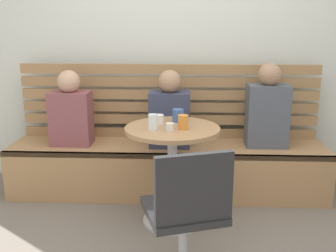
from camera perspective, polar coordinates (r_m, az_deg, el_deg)
name	(u,v)px	position (r m, az deg, el deg)	size (l,w,h in m)	color
back_wall	(170,24)	(3.70, 0.24, 14.48)	(5.20, 0.10, 2.90)	silver
booth_bench	(167,169)	(3.49, -0.10, -6.17)	(2.70, 0.52, 0.44)	#A87C51
booth_backrest	(169,101)	(3.57, 0.09, 3.60)	(2.65, 0.04, 0.67)	#9A7249
cafe_table	(172,157)	(2.89, 0.62, -4.42)	(0.68, 0.68, 0.74)	#ADADB2
white_chair	(187,217)	(2.16, 2.73, -12.86)	(0.50, 0.50, 0.85)	#ADADB2
person_adult	(267,110)	(3.42, 14.08, 2.27)	(0.34, 0.22, 0.70)	#4C515B
person_child_left	(170,113)	(3.32, 0.24, 1.84)	(0.34, 0.22, 0.65)	#333851
person_child_middle	(71,112)	(3.47, -13.79, 1.92)	(0.34, 0.22, 0.64)	brown
cup_espresso_small	(170,127)	(2.72, 0.26, -0.15)	(0.06, 0.06, 0.06)	silver
cup_mug_blue	(178,115)	(2.97, 1.44, 1.52)	(0.08, 0.08, 0.10)	#3D5B9E
cup_tumbler_orange	(183,122)	(2.76, 2.18, 0.57)	(0.07, 0.07, 0.10)	orange
cup_water_clear	(153,122)	(2.74, -2.16, 0.56)	(0.07, 0.07, 0.11)	white
cup_ceramic_white	(158,119)	(2.90, -1.41, 0.95)	(0.08, 0.08, 0.07)	white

